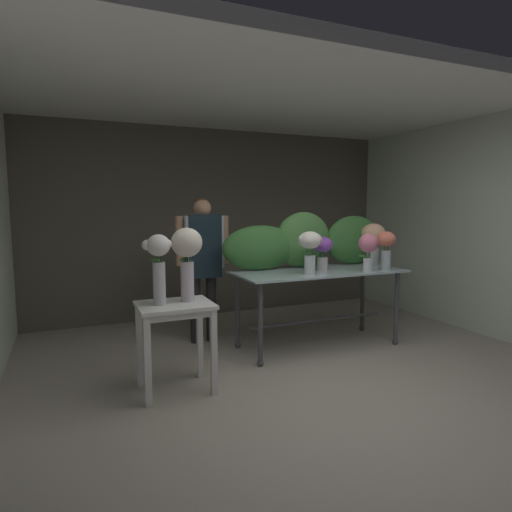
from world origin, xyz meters
TOP-DOWN VIEW (x-y plane):
  - ground_plane at (0.00, 1.71)m, footprint 7.50×7.50m
  - wall_back at (0.00, 3.41)m, footprint 5.33×0.12m
  - wall_right at (2.66, 1.71)m, footprint 0.12×3.53m
  - ceiling_slab at (0.00, 1.71)m, footprint 5.45×3.53m
  - display_table_glass at (0.53, 1.48)m, footprint 1.88×0.81m
  - side_table_white at (-1.20, 0.95)m, footprint 0.62×0.49m
  - florist at (-0.59, 2.15)m, footprint 0.62×0.24m
  - foliage_backdrop at (0.54, 1.76)m, footprint 2.07×0.26m
  - vase_violet_hydrangea at (0.56, 1.46)m, footprint 0.25×0.22m
  - vase_rosy_carnations at (0.97, 1.20)m, footprint 0.21×0.21m
  - vase_ivory_ranunculus at (0.31, 1.29)m, footprint 0.27×0.24m
  - vase_peach_roses at (1.35, 1.58)m, footprint 0.28×0.28m
  - vase_coral_lilies at (1.24, 1.23)m, footprint 0.21×0.20m
  - vase_white_roses_tall at (-1.32, 0.95)m, footprint 0.23×0.19m
  - vase_cream_lisianthus_tall at (-1.07, 1.00)m, footprint 0.26×0.26m

SIDE VIEW (x-z plane):
  - ground_plane at x=0.00m, z-range 0.00..0.00m
  - side_table_white at x=-1.20m, z-range 0.25..1.01m
  - display_table_glass at x=0.53m, z-range 0.28..1.15m
  - florist at x=-0.59m, z-range 0.20..1.85m
  - vase_violet_hydrangea at x=0.56m, z-range 0.91..1.28m
  - vase_coral_lilies at x=1.24m, z-range 0.90..1.33m
  - vase_white_roses_tall at x=-1.32m, z-range 0.82..1.41m
  - vase_rosy_carnations at x=0.97m, z-range 0.92..1.33m
  - foliage_backdrop at x=0.54m, z-range 0.83..1.46m
  - vase_ivory_ranunculus at x=0.31m, z-range 0.93..1.37m
  - vase_cream_lisianthus_tall at x=-1.07m, z-range 0.85..1.48m
  - vase_peach_roses at x=1.35m, z-range 0.93..1.43m
  - wall_back at x=0.00m, z-range 0.00..2.63m
  - wall_right at x=2.66m, z-range 0.00..2.63m
  - ceiling_slab at x=0.00m, z-range 2.63..2.75m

